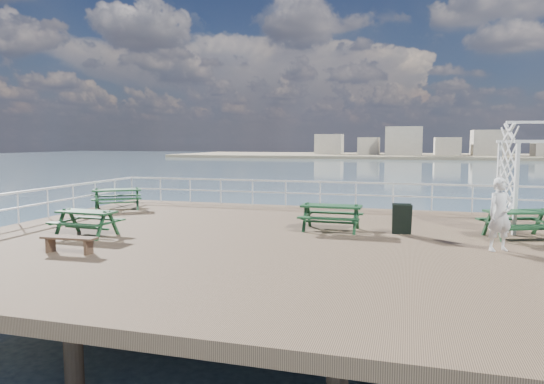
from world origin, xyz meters
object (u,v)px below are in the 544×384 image
Objects in this scene: picnic_table_b at (331,212)px; flat_bench_near at (69,241)px; picnic_table_a at (117,195)px; picnic_table_d at (87,218)px; person at (500,215)px; picnic_table_c at (519,218)px.

flat_bench_near is (-5.71, -4.77, -0.26)m from picnic_table_b.
picnic_table_a is at bearing 165.64° from picnic_table_b.
picnic_table_d is (-6.68, -2.78, -0.04)m from picnic_table_b.
picnic_table_b is at bearing -46.30° from picnic_table_a.
person reaches higher than flat_bench_near.
flat_bench_near is at bearing 170.27° from person.
picnic_table_c is (5.30, 0.23, 0.00)m from picnic_table_b.
picnic_table_d is at bearing -96.82° from picnic_table_a.
person is (11.15, 1.14, 0.39)m from picnic_table_d.
picnic_table_a is 9.37m from picnic_table_b.
picnic_table_a reaches higher than flat_bench_near.
picnic_table_a is 1.07× the size of picnic_table_c.
picnic_table_a is at bearing 136.67° from person.
flat_bench_near is 10.67m from person.
picnic_table_a reaches higher than picnic_table_b.
flat_bench_near is at bearing -139.80° from picnic_table_b.
person is (4.47, -1.64, 0.35)m from picnic_table_b.
picnic_table_c is at bearing -40.11° from picnic_table_a.
picnic_table_d is at bearing 113.45° from flat_bench_near.
picnic_table_a is at bearing 150.96° from picnic_table_c.
picnic_table_c is 1.22× the size of person.
picnic_table_c reaches higher than picnic_table_d.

